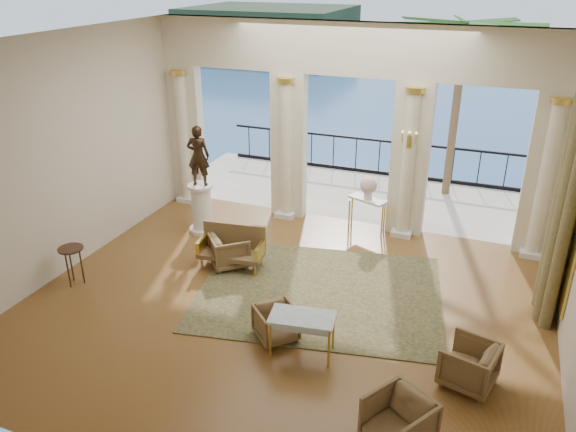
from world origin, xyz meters
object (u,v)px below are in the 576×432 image
at_px(armchair_b, 399,419).
at_px(console_table, 367,204).
at_px(armchair_d, 229,249).
at_px(game_table, 302,320).
at_px(settee, 232,246).
at_px(statue, 198,156).
at_px(armchair_a, 276,321).
at_px(armchair_c, 469,362).
at_px(side_table, 71,253).
at_px(pedestal, 202,209).

relative_size(armchair_b, console_table, 0.82).
relative_size(armchair_d, console_table, 0.80).
height_order(armchair_b, console_table, console_table).
bearing_deg(game_table, armchair_b, -44.32).
height_order(settee, statue, statue).
height_order(armchair_a, armchair_d, armchair_d).
bearing_deg(armchair_b, armchair_d, 172.11).
xyz_separation_m(armchair_a, armchair_c, (2.98, 0.00, 0.05)).
distance_m(armchair_d, game_table, 3.14).
bearing_deg(armchair_a, console_table, 39.28).
bearing_deg(armchair_b, side_table, -162.62).
relative_size(armchair_d, settee, 0.54).
relative_size(armchair_c, settee, 0.54).
height_order(armchair_c, side_table, side_table).
relative_size(armchair_b, settee, 0.55).
distance_m(statue, side_table, 3.33).
bearing_deg(console_table, armchair_a, -72.09).
relative_size(armchair_a, armchair_c, 0.87).
bearing_deg(settee, game_table, -50.68).
xyz_separation_m(armchair_d, game_table, (2.31, -2.11, 0.25)).
bearing_deg(statue, game_table, 123.61).
bearing_deg(side_table, armchair_a, -2.73).
height_order(armchair_b, pedestal, pedestal).
height_order(armchair_b, statue, statue).
bearing_deg(armchair_d, game_table, -173.81).
relative_size(armchair_a, settee, 0.47).
relative_size(armchair_b, armchair_c, 1.01).
xyz_separation_m(armchair_d, side_table, (-2.42, -1.70, 0.28)).
relative_size(armchair_b, statue, 0.56).
bearing_deg(armchair_c, pedestal, -102.85).
distance_m(armchair_c, pedestal, 6.82).
distance_m(armchair_a, armchair_c, 2.98).
height_order(armchair_c, game_table, armchair_c).
bearing_deg(game_table, armchair_a, 149.13).
xyz_separation_m(armchair_c, settee, (-4.71, 1.92, 0.06)).
xyz_separation_m(armchair_a, armchair_d, (-1.79, 1.90, 0.05)).
distance_m(armchair_b, statue, 7.18).
distance_m(armchair_b, pedestal, 7.04).
height_order(armchair_d, pedestal, pedestal).
bearing_deg(side_table, game_table, -4.99).
relative_size(settee, game_table, 1.27).
bearing_deg(armchair_a, game_table, -68.03).
relative_size(pedestal, statue, 0.84).
height_order(armchair_c, armchair_d, armchair_c).
relative_size(console_table, side_table, 1.20).
height_order(armchair_c, console_table, console_table).
bearing_deg(armchair_d, armchair_a, -178.08).
relative_size(armchair_c, statue, 0.55).
bearing_deg(armchair_d, statue, 5.28).
bearing_deg(armchair_a, side_table, 131.43).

